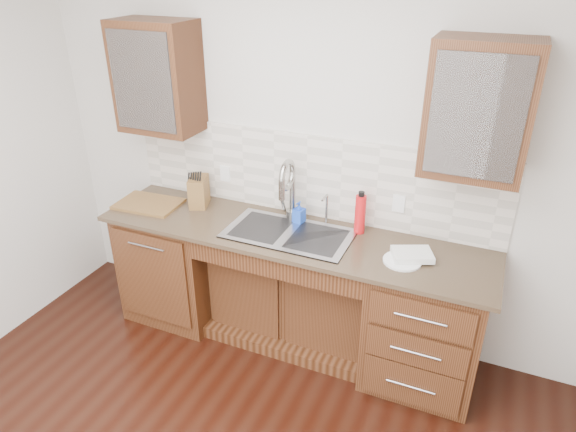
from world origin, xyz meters
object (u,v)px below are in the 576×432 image
at_px(water_bottle, 360,214).
at_px(soap_bottle, 299,213).
at_px(knife_block, 199,191).
at_px(plate, 402,261).
at_px(cutting_board, 149,204).

bearing_deg(water_bottle, soap_bottle, -175.39).
bearing_deg(knife_block, water_bottle, -16.70).
height_order(water_bottle, plate, water_bottle).
bearing_deg(cutting_board, water_bottle, 7.87).
bearing_deg(water_bottle, cutting_board, -172.13).
height_order(soap_bottle, plate, soap_bottle).
bearing_deg(knife_block, cutting_board, -175.96).
xyz_separation_m(soap_bottle, knife_block, (-0.78, -0.03, 0.03)).
relative_size(water_bottle, cutting_board, 0.58).
height_order(water_bottle, cutting_board, water_bottle).
xyz_separation_m(water_bottle, knife_block, (-1.21, -0.06, -0.02)).
bearing_deg(plate, cutting_board, 178.72).
bearing_deg(soap_bottle, plate, -4.68).
bearing_deg(cutting_board, plate, -1.28).
bearing_deg(soap_bottle, water_bottle, 16.16).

